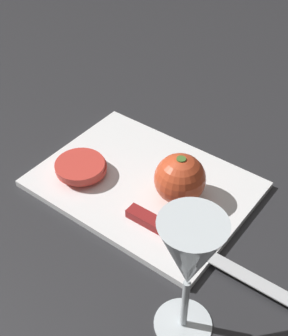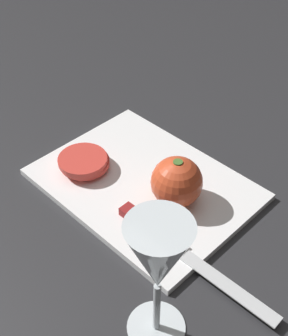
{
  "view_description": "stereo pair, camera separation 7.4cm",
  "coord_description": "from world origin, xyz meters",
  "px_view_note": "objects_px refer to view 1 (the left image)",
  "views": [
    {
      "loc": [
        0.43,
        -0.42,
        0.53
      ],
      "look_at": [
        0.09,
        0.03,
        0.04
      ],
      "focal_mm": 50.0,
      "sensor_mm": 36.0,
      "label": 1
    },
    {
      "loc": [
        0.49,
        -0.37,
        0.53
      ],
      "look_at": [
        0.09,
        0.03,
        0.04
      ],
      "focal_mm": 50.0,
      "sensor_mm": 36.0,
      "label": 2
    }
  ],
  "objects_px": {
    "tomato_slice_stack_near": "(81,167)",
    "knife": "(173,234)",
    "wine_glass": "(190,259)",
    "whole_tomato": "(180,179)"
  },
  "relations": [
    {
      "from": "tomato_slice_stack_near",
      "to": "knife",
      "type": "bearing_deg",
      "value": -6.2
    },
    {
      "from": "knife",
      "to": "tomato_slice_stack_near",
      "type": "bearing_deg",
      "value": 172.94
    },
    {
      "from": "wine_glass",
      "to": "tomato_slice_stack_near",
      "type": "distance_m",
      "value": 0.33
    },
    {
      "from": "knife",
      "to": "wine_glass",
      "type": "bearing_deg",
      "value": -50.76
    },
    {
      "from": "knife",
      "to": "tomato_slice_stack_near",
      "type": "xyz_separation_m",
      "value": [
        -0.2,
        0.02,
        0.01
      ]
    },
    {
      "from": "wine_glass",
      "to": "knife",
      "type": "height_order",
      "value": "wine_glass"
    },
    {
      "from": "wine_glass",
      "to": "whole_tomato",
      "type": "relative_size",
      "value": 2.33
    },
    {
      "from": "wine_glass",
      "to": "whole_tomato",
      "type": "height_order",
      "value": "wine_glass"
    },
    {
      "from": "whole_tomato",
      "to": "tomato_slice_stack_near",
      "type": "distance_m",
      "value": 0.17
    },
    {
      "from": "wine_glass",
      "to": "tomato_slice_stack_near",
      "type": "bearing_deg",
      "value": 156.62
    }
  ]
}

